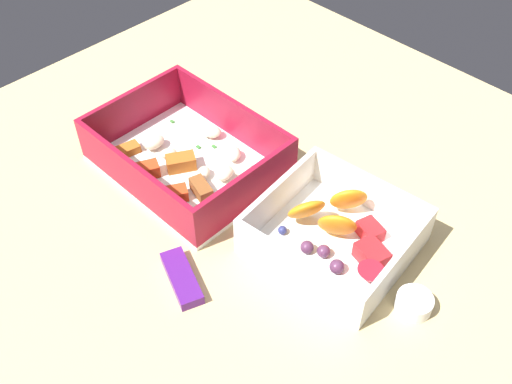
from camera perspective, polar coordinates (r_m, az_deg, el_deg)
table_surface at (r=69.77cm, az=-0.84°, el=-1.16°), size 80.00×80.00×2.00cm
pasta_container at (r=71.75cm, az=-6.60°, el=3.32°), size 21.24×16.21×6.11cm
fruit_bowl at (r=63.61cm, az=7.69°, el=-4.01°), size 17.03×16.10×5.07cm
candy_bar at (r=61.54cm, az=-7.14°, el=-8.18°), size 7.39×4.76×1.20cm
paper_cup_liner at (r=61.04cm, az=14.91°, el=-10.29°), size 3.63×3.63×1.68cm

